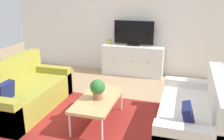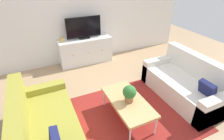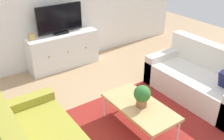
% 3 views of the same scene
% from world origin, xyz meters
% --- Properties ---
extents(ground_plane, '(10.00, 10.00, 0.00)m').
position_xyz_m(ground_plane, '(0.00, 0.00, 0.00)').
color(ground_plane, tan).
extents(wall_back, '(6.40, 0.12, 2.70)m').
position_xyz_m(wall_back, '(0.00, 2.55, 1.35)').
color(wall_back, white).
rests_on(wall_back, ground_plane).
extents(area_rug, '(2.50, 1.90, 0.01)m').
position_xyz_m(area_rug, '(0.00, -0.15, 0.01)').
color(area_rug, maroon).
rests_on(area_rug, ground_plane).
extents(couch_left_side, '(0.87, 1.75, 0.87)m').
position_xyz_m(couch_left_side, '(-1.44, -0.10, 0.29)').
color(couch_left_side, olive).
rests_on(couch_left_side, ground_plane).
extents(couch_right_side, '(0.87, 1.75, 0.87)m').
position_xyz_m(couch_right_side, '(1.44, -0.10, 0.29)').
color(couch_right_side, silver).
rests_on(couch_right_side, ground_plane).
extents(coffee_table, '(0.56, 1.10, 0.42)m').
position_xyz_m(coffee_table, '(-0.02, -0.18, 0.39)').
color(coffee_table, tan).
rests_on(coffee_table, ground_plane).
extents(potted_plant, '(0.23, 0.23, 0.31)m').
position_xyz_m(potted_plant, '(-0.01, -0.20, 0.59)').
color(potted_plant, '#936042').
rests_on(potted_plant, coffee_table).
extents(tv_console, '(1.46, 0.47, 0.72)m').
position_xyz_m(tv_console, '(0.00, 2.27, 0.36)').
color(tv_console, white).
rests_on(tv_console, ground_plane).
extents(flat_screen_tv, '(0.94, 0.16, 0.59)m').
position_xyz_m(flat_screen_tv, '(0.00, 2.29, 1.01)').
color(flat_screen_tv, black).
rests_on(flat_screen_tv, tv_console).
extents(mantel_clock, '(0.11, 0.07, 0.13)m').
position_xyz_m(mantel_clock, '(-0.61, 2.27, 0.78)').
color(mantel_clock, tan).
rests_on(mantel_clock, tv_console).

